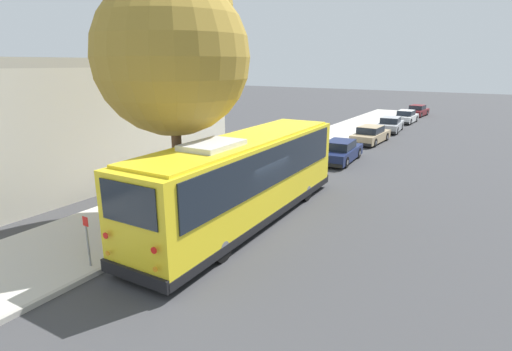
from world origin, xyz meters
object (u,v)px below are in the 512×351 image
object	(u,v)px
shuttle_bus	(245,175)
sign_post_far	(144,218)
parked_sedan_tan	(371,135)
parked_sedan_maroon	(417,111)
parked_sedan_silver	(390,125)
parked_sedan_navy	(340,152)
street_tree	(174,46)
parked_sedan_white	(406,117)
sign_post_near	(88,241)

from	to	relation	value
shuttle_bus	sign_post_far	size ratio (longest dim) A/B	7.70
parked_sedan_tan	parked_sedan_maroon	bearing A→B (deg)	2.25
shuttle_bus	parked_sedan_silver	xyz separation A→B (m)	(24.10, 0.46, -1.22)
parked_sedan_navy	street_tree	world-z (taller)	street_tree
street_tree	parked_sedan_navy	bearing A→B (deg)	-9.15
parked_sedan_white	parked_sedan_maroon	xyz separation A→B (m)	(6.23, 0.05, -0.01)
sign_post_near	sign_post_far	xyz separation A→B (m)	(2.13, 0.00, -0.01)
parked_sedan_maroon	sign_post_far	xyz separation A→B (m)	(-40.08, 1.27, 0.35)
parked_sedan_navy	street_tree	distance (m)	13.60
parked_sedan_white	street_tree	world-z (taller)	street_tree
parked_sedan_silver	sign_post_far	world-z (taller)	sign_post_far
parked_sedan_white	street_tree	xyz separation A→B (m)	(-31.42, 1.82, 5.83)
parked_sedan_navy	sign_post_near	distance (m)	16.77
sign_post_far	street_tree	bearing A→B (deg)	11.49
parked_sedan_tan	sign_post_far	bearing A→B (deg)	178.62
parked_sedan_navy	parked_sedan_white	size ratio (longest dim) A/B	1.11
parked_sedan_navy	sign_post_far	xyz separation A→B (m)	(-14.58, 1.46, 0.31)
parked_sedan_navy	parked_sedan_silver	distance (m)	12.99
street_tree	sign_post_far	xyz separation A→B (m)	(-2.43, -0.49, -5.50)
parked_sedan_tan	parked_sedan_white	bearing A→B (deg)	2.09
parked_sedan_silver	sign_post_far	bearing A→B (deg)	172.97
parked_sedan_navy	sign_post_near	bearing A→B (deg)	171.67
parked_sedan_white	parked_sedan_maroon	bearing A→B (deg)	2.00
parked_sedan_silver	parked_sedan_maroon	xyz separation A→B (m)	(12.51, 0.03, -0.03)
parked_sedan_tan	parked_sedan_silver	xyz separation A→B (m)	(6.06, 0.01, 0.01)
parked_sedan_silver	parked_sedan_maroon	distance (m)	12.51
parked_sedan_silver	sign_post_far	distance (m)	27.60
parked_sedan_navy	parked_sedan_maroon	bearing A→B (deg)	-2.92
parked_sedan_white	parked_sedan_tan	bearing A→B (deg)	-178.47
parked_sedan_navy	sign_post_far	bearing A→B (deg)	170.94
shuttle_bus	sign_post_far	bearing A→B (deg)	151.43
parked_sedan_maroon	sign_post_far	bearing A→B (deg)	-177.14
shuttle_bus	parked_sedan_maroon	xyz separation A→B (m)	(36.61, 0.49, -1.24)
sign_post_near	parked_sedan_silver	bearing A→B (deg)	-2.52
parked_sedan_silver	street_tree	xyz separation A→B (m)	(-25.14, 1.80, 5.82)
parked_sedan_silver	parked_sedan_white	world-z (taller)	parked_sedan_silver
parked_sedan_tan	street_tree	world-z (taller)	street_tree
parked_sedan_navy	parked_sedan_tan	world-z (taller)	parked_sedan_navy
parked_sedan_white	sign_post_far	bearing A→B (deg)	179.33
shuttle_bus	parked_sedan_navy	world-z (taller)	shuttle_bus
parked_sedan_tan	parked_sedan_maroon	size ratio (longest dim) A/B	1.10
parked_sedan_navy	sign_post_far	world-z (taller)	sign_post_far
shuttle_bus	parked_sedan_maroon	bearing A→B (deg)	-0.86
parked_sedan_tan	sign_post_far	xyz separation A→B (m)	(-21.51, 1.32, 0.33)
parked_sedan_tan	sign_post_far	size ratio (longest dim) A/B	3.14
sign_post_near	street_tree	bearing A→B (deg)	6.19
parked_sedan_navy	street_tree	size ratio (longest dim) A/B	0.49
sign_post_near	parked_sedan_tan	bearing A→B (deg)	-3.19
sign_post_far	parked_sedan_tan	bearing A→B (deg)	-3.50
street_tree	sign_post_near	bearing A→B (deg)	-173.81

